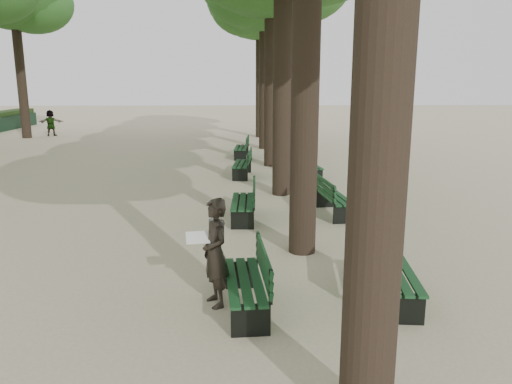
{
  "coord_description": "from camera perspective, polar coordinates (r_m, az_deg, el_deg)",
  "views": [
    {
      "loc": [
        0.3,
        -6.24,
        3.29
      ],
      "look_at": [
        0.6,
        3.0,
        1.2
      ],
      "focal_mm": 35.0,
      "sensor_mm": 36.0,
      "label": 1
    }
  ],
  "objects": [
    {
      "name": "ground",
      "position": [
        7.06,
        -4.22,
        -15.07
      ],
      "size": [
        120.0,
        120.0,
        0.0
      ],
      "primitive_type": "plane",
      "color": "#BEB290",
      "rests_on": "ground"
    },
    {
      "name": "bench_left_0",
      "position": [
        7.38,
        -1.2,
        -11.38
      ],
      "size": [
        0.69,
        1.83,
        0.92
      ],
      "color": "black",
      "rests_on": "ground"
    },
    {
      "name": "bench_left_1",
      "position": [
        11.92,
        -1.48,
        -1.93
      ],
      "size": [
        0.63,
        1.82,
        0.92
      ],
      "color": "black",
      "rests_on": "ground"
    },
    {
      "name": "bench_left_2",
      "position": [
        17.27,
        -1.62,
        2.66
      ],
      "size": [
        0.74,
        1.85,
        0.92
      ],
      "color": "black",
      "rests_on": "ground"
    },
    {
      "name": "bench_left_3",
      "position": [
        21.46,
        -1.68,
        4.63
      ],
      "size": [
        0.7,
        1.84,
        0.92
      ],
      "color": "black",
      "rests_on": "ground"
    },
    {
      "name": "bench_right_0",
      "position": [
        7.97,
        15.57,
        -10.0
      ],
      "size": [
        0.75,
        1.85,
        0.92
      ],
      "color": "black",
      "rests_on": "ground"
    },
    {
      "name": "bench_right_1",
      "position": [
        12.5,
        8.96,
        -1.4
      ],
      "size": [
        0.76,
        1.85,
        0.92
      ],
      "color": "black",
      "rests_on": "ground"
    },
    {
      "name": "bench_right_2",
      "position": [
        17.07,
        6.02,
        2.47
      ],
      "size": [
        0.81,
        1.86,
        0.92
      ],
      "color": "black",
      "rests_on": "ground"
    },
    {
      "name": "bench_right_3",
      "position": [
        22.41,
        4.14,
        4.95
      ],
      "size": [
        0.61,
        1.81,
        0.92
      ],
      "color": "black",
      "rests_on": "ground"
    },
    {
      "name": "man_with_map",
      "position": [
        7.37,
        -4.68,
        -6.92
      ],
      "size": [
        0.71,
        0.73,
        1.63
      ],
      "color": "black",
      "rests_on": "ground"
    },
    {
      "name": "pedestrian_e",
      "position": [
        32.47,
        -22.4,
        7.32
      ],
      "size": [
        1.45,
        0.47,
        1.53
      ],
      "primitive_type": "imported",
      "rotation": [
        0.0,
        0.0,
        3.25
      ],
      "color": "#262628",
      "rests_on": "ground"
    },
    {
      "name": "pedestrian_b",
      "position": [
        30.49,
        3.0,
        8.15
      ],
      "size": [
        1.04,
        1.04,
        1.74
      ],
      "primitive_type": "imported",
      "rotation": [
        0.0,
        0.0,
        3.93
      ],
      "color": "#262628",
      "rests_on": "ground"
    },
    {
      "name": "pedestrian_c",
      "position": [
        32.14,
        5.21,
        8.41
      ],
      "size": [
        1.12,
        0.68,
        1.8
      ],
      "primitive_type": "imported",
      "rotation": [
        0.0,
        0.0,
        2.82
      ],
      "color": "#262628",
      "rests_on": "ground"
    }
  ]
}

